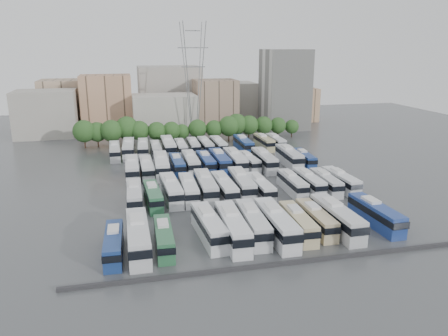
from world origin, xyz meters
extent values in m
plane|color=#424447|center=(0.00, 0.00, 0.00)|extent=(220.00, 220.00, 0.00)
cube|color=#2D2D30|center=(0.00, -33.00, 0.25)|extent=(56.00, 0.50, 0.50)
cylinder|color=black|center=(-29.75, 42.02, 1.27)|extent=(0.36, 0.36, 2.53)
sphere|color=#234C1E|center=(-29.75, 42.02, 4.70)|extent=(6.07, 6.07, 6.07)
cylinder|color=black|center=(-26.31, 42.75, 1.14)|extent=(0.36, 0.36, 2.27)
sphere|color=#234C1E|center=(-26.31, 42.75, 4.22)|extent=(5.45, 5.45, 5.45)
cylinder|color=black|center=(-22.50, 41.25, 1.25)|extent=(0.36, 0.36, 2.50)
sphere|color=#234C1E|center=(-22.50, 41.25, 4.64)|extent=(6.00, 6.00, 6.00)
cylinder|color=black|center=(-18.29, 42.83, 1.34)|extent=(0.36, 0.36, 2.68)
sphere|color=#234C1E|center=(-18.29, 42.83, 4.98)|extent=(6.44, 6.44, 6.44)
cylinder|color=black|center=(-14.90, 41.82, 1.14)|extent=(0.36, 0.36, 2.29)
sphere|color=#234C1E|center=(-14.90, 41.82, 4.25)|extent=(5.49, 5.49, 5.49)
cylinder|color=black|center=(-10.19, 41.32, 1.08)|extent=(0.36, 0.36, 2.16)
sphere|color=#234C1E|center=(-10.19, 41.32, 4.01)|extent=(5.18, 5.18, 5.18)
cylinder|color=black|center=(-5.99, 41.60, 1.06)|extent=(0.36, 0.36, 2.12)
sphere|color=#234C1E|center=(-5.99, 41.60, 3.93)|extent=(5.08, 5.08, 5.08)
cylinder|color=black|center=(-2.96, 42.19, 0.91)|extent=(0.36, 0.36, 1.81)
sphere|color=#234C1E|center=(-2.96, 42.19, 3.36)|extent=(4.35, 4.35, 4.35)
cylinder|color=black|center=(1.54, 41.90, 1.11)|extent=(0.36, 0.36, 2.21)
sphere|color=#234C1E|center=(1.54, 41.90, 4.11)|extent=(5.31, 5.31, 5.31)
cylinder|color=black|center=(6.42, 41.74, 1.04)|extent=(0.36, 0.36, 2.08)
sphere|color=#234C1E|center=(6.42, 41.74, 3.87)|extent=(5.00, 5.00, 5.00)
cylinder|color=black|center=(10.63, 41.17, 1.23)|extent=(0.36, 0.36, 2.47)
sphere|color=#234C1E|center=(10.63, 41.17, 4.58)|extent=(5.92, 5.92, 5.92)
cylinder|color=black|center=(13.44, 42.82, 1.29)|extent=(0.36, 0.36, 2.57)
sphere|color=#234C1E|center=(13.44, 42.82, 4.78)|extent=(6.18, 6.18, 6.18)
cylinder|color=black|center=(17.16, 42.52, 1.19)|extent=(0.36, 0.36, 2.37)
sphere|color=#234C1E|center=(17.16, 42.52, 4.41)|extent=(5.69, 5.69, 5.69)
cylinder|color=black|center=(21.75, 42.59, 1.11)|extent=(0.36, 0.36, 2.22)
sphere|color=#234C1E|center=(21.75, 42.59, 4.13)|extent=(5.34, 5.34, 5.34)
cylinder|color=black|center=(26.40, 42.84, 1.03)|extent=(0.36, 0.36, 2.06)
sphere|color=#234C1E|center=(26.40, 42.84, 3.83)|extent=(4.95, 4.95, 4.95)
cylinder|color=black|center=(30.87, 42.75, 0.89)|extent=(0.36, 0.36, 1.78)
sphere|color=#234C1E|center=(30.87, 42.75, 3.30)|extent=(4.27, 4.27, 4.27)
cube|color=#9E998E|center=(-42.00, 62.00, 7.00)|extent=(18.00, 14.00, 14.00)
cube|color=tan|center=(-24.00, 68.00, 9.00)|extent=(16.00, 12.00, 18.00)
cube|color=#ADA89E|center=(-6.00, 60.00, 6.00)|extent=(20.00, 14.00, 12.00)
cube|color=gray|center=(12.00, 66.00, 8.00)|extent=(14.00, 12.00, 16.00)
cube|color=gray|center=(-2.00, 80.00, 10.00)|extent=(22.00, 16.00, 20.00)
cube|color=tan|center=(-38.00, 78.00, 8.00)|extent=(16.00, 14.00, 16.00)
cube|color=#A39E93|center=(20.00, 78.00, 7.00)|extent=(18.00, 14.00, 14.00)
cube|color=tan|center=(44.00, 72.00, 6.00)|extent=(14.00, 12.00, 12.00)
cube|color=gray|center=(-14.00, 74.00, 5.00)|extent=(12.00, 10.00, 10.00)
cube|color=silver|center=(34.00, 58.00, 13.00)|extent=(14.00, 14.00, 26.00)
cylinder|color=slate|center=(0.00, 48.00, 17.00)|extent=(2.90, 2.91, 33.83)
cylinder|color=slate|center=(0.00, 52.00, 17.00)|extent=(2.90, 2.91, 33.83)
cylinder|color=slate|center=(4.00, 48.00, 17.00)|extent=(2.90, 2.91, 33.83)
cylinder|color=slate|center=(4.00, 52.00, 17.00)|extent=(2.90, 2.91, 33.83)
cube|color=slate|center=(2.00, 50.00, 31.28)|extent=(4.50, 0.30, 0.30)
cube|color=slate|center=(2.00, 50.00, 26.52)|extent=(9.00, 0.30, 0.30)
cube|color=slate|center=(2.00, 50.00, 21.08)|extent=(7.00, 0.30, 0.30)
cube|color=navy|center=(-21.57, -25.07, 1.51)|extent=(2.60, 10.72, 3.02)
cube|color=black|center=(-21.58, -25.20, 2.09)|extent=(2.72, 10.88, 0.89)
cube|color=silver|center=(-21.53, -23.74, 3.21)|extent=(1.60, 2.89, 0.39)
cube|color=silver|center=(-18.30, -24.39, 1.89)|extent=(2.83, 13.31, 3.77)
cube|color=black|center=(-18.30, -24.56, 2.61)|extent=(2.96, 13.51, 1.11)
cube|color=silver|center=(-18.30, -22.73, 4.02)|extent=(1.89, 3.55, 0.49)
cube|color=#2C6841|center=(-14.83, -24.59, 1.51)|extent=(2.58, 10.70, 3.01)
cube|color=black|center=(-14.83, -24.72, 2.08)|extent=(2.69, 10.87, 0.89)
cube|color=silver|center=(-14.79, -23.26, 3.21)|extent=(1.59, 2.88, 0.39)
cube|color=silver|center=(-8.13, -22.89, 1.76)|extent=(3.27, 12.51, 3.51)
cube|color=black|center=(-8.12, -23.04, 2.43)|extent=(3.41, 12.70, 1.03)
cube|color=silver|center=(-8.21, -21.34, 3.74)|extent=(1.93, 3.39, 0.45)
cube|color=white|center=(-4.96, -24.25, 1.86)|extent=(3.23, 13.25, 3.73)
cube|color=black|center=(-4.96, -24.41, 2.58)|extent=(3.36, 13.45, 1.10)
cube|color=silver|center=(-4.90, -22.60, 3.97)|extent=(1.98, 3.57, 0.48)
cube|color=silver|center=(-1.59, -23.23, 1.77)|extent=(3.30, 12.61, 3.54)
cube|color=black|center=(-1.60, -23.39, 2.45)|extent=(3.43, 12.81, 1.04)
cube|color=silver|center=(-1.51, -21.67, 3.77)|extent=(1.94, 3.42, 0.46)
cube|color=white|center=(1.60, -24.50, 1.90)|extent=(3.03, 13.46, 3.80)
cube|color=black|center=(1.60, -24.67, 2.63)|extent=(3.16, 13.66, 1.12)
cube|color=silver|center=(1.62, -22.82, 4.05)|extent=(1.95, 3.60, 0.49)
cube|color=#CCBB8C|center=(5.14, -24.20, 1.61)|extent=(2.92, 11.45, 3.22)
cube|color=black|center=(5.13, -24.34, 2.22)|extent=(3.04, 11.63, 0.95)
cube|color=silver|center=(5.20, -22.78, 3.43)|extent=(1.74, 3.10, 0.42)
cube|color=#C6B388|center=(8.37, -23.48, 1.58)|extent=(2.54, 11.19, 3.16)
cube|color=black|center=(8.37, -23.62, 2.18)|extent=(2.65, 11.36, 0.93)
cube|color=silver|center=(8.39, -22.08, 3.37)|extent=(1.63, 3.00, 0.41)
cube|color=silver|center=(11.35, -24.37, 1.87)|extent=(2.89, 13.21, 3.74)
cube|color=black|center=(11.36, -24.53, 2.58)|extent=(3.03, 13.41, 1.10)
cube|color=silver|center=(11.34, -22.72, 3.98)|extent=(1.89, 3.53, 0.48)
cube|color=navy|center=(18.18, -24.02, 1.72)|extent=(3.00, 12.22, 3.44)
cube|color=black|center=(18.19, -24.17, 2.38)|extent=(3.13, 12.40, 1.01)
cube|color=silver|center=(18.13, -22.51, 3.66)|extent=(1.83, 3.29, 0.44)
cube|color=silver|center=(-18.15, -6.43, 1.65)|extent=(2.74, 11.67, 3.29)
cube|color=black|center=(-18.16, -6.57, 2.28)|extent=(2.86, 11.85, 0.97)
cube|color=silver|center=(-18.12, -4.98, 3.51)|extent=(1.72, 3.14, 0.43)
cube|color=#2E6C44|center=(-14.98, -7.04, 1.56)|extent=(2.80, 11.10, 3.12)
cube|color=black|center=(-14.98, -7.18, 2.16)|extent=(2.92, 11.27, 0.92)
cube|color=silver|center=(-15.04, -5.66, 3.32)|extent=(1.68, 3.00, 0.40)
cube|color=white|center=(-11.55, -4.99, 1.76)|extent=(3.10, 12.48, 3.51)
cube|color=black|center=(-11.54, -5.14, 2.43)|extent=(3.23, 12.67, 1.03)
cube|color=silver|center=(-11.61, -3.44, 3.74)|extent=(1.88, 3.37, 0.45)
cube|color=white|center=(-8.37, -5.23, 1.68)|extent=(2.90, 11.95, 3.37)
cube|color=black|center=(-8.37, -5.38, 2.33)|extent=(3.03, 12.13, 0.99)
cube|color=silver|center=(-8.32, -3.74, 3.58)|extent=(1.78, 3.22, 0.44)
cube|color=silver|center=(-5.10, -4.76, 1.84)|extent=(3.18, 13.05, 3.67)
cube|color=black|center=(-5.10, -4.92, 2.54)|extent=(3.32, 13.25, 1.08)
cube|color=silver|center=(-5.05, -3.14, 3.91)|extent=(1.95, 3.52, 0.48)
cube|color=silver|center=(-1.88, -6.03, 1.73)|extent=(2.67, 12.25, 3.47)
cube|color=black|center=(-1.87, -6.19, 2.39)|extent=(2.80, 12.43, 1.02)
cube|color=silver|center=(-1.88, -4.50, 3.69)|extent=(1.75, 3.27, 0.45)
cube|color=silver|center=(1.79, -4.85, 1.84)|extent=(3.33, 13.09, 3.68)
cube|color=black|center=(1.79, -5.01, 2.54)|extent=(3.47, 13.29, 1.08)
cube|color=silver|center=(1.87, -3.22, 3.92)|extent=(1.99, 3.54, 0.48)
cube|color=silver|center=(4.85, -6.90, 1.59)|extent=(2.53, 11.28, 3.19)
cube|color=black|center=(4.85, -7.04, 2.20)|extent=(2.65, 11.45, 0.94)
cube|color=silver|center=(4.83, -5.49, 3.39)|extent=(1.63, 3.02, 0.41)
cube|color=silver|center=(11.53, -6.02, 1.59)|extent=(2.61, 11.25, 3.18)
cube|color=black|center=(11.52, -6.16, 2.19)|extent=(2.73, 11.42, 0.93)
cube|color=silver|center=(11.55, -4.62, 3.38)|extent=(1.65, 3.02, 0.41)
cube|color=silver|center=(15.03, -5.88, 1.60)|extent=(2.53, 11.30, 3.19)
cube|color=black|center=(15.03, -6.02, 2.21)|extent=(2.64, 11.47, 0.94)
cube|color=silver|center=(15.05, -4.47, 3.40)|extent=(1.63, 3.03, 0.41)
cube|color=silver|center=(18.21, -6.65, 1.57)|extent=(2.75, 11.14, 3.13)
cube|color=black|center=(18.20, -6.79, 2.17)|extent=(2.87, 11.31, 0.92)
cube|color=silver|center=(18.26, -5.27, 3.34)|extent=(1.67, 3.00, 0.41)
cube|color=silver|center=(21.38, -6.61, 1.62)|extent=(2.81, 11.52, 3.24)
cube|color=black|center=(21.38, -6.75, 2.24)|extent=(2.93, 11.69, 0.95)
cube|color=silver|center=(21.33, -5.18, 3.45)|extent=(1.72, 3.10, 0.42)
cube|color=silver|center=(-18.01, 11.07, 1.79)|extent=(2.88, 12.65, 3.57)
cube|color=black|center=(-18.01, 10.91, 2.47)|extent=(3.01, 12.84, 1.05)
cube|color=silver|center=(-17.98, 12.64, 3.80)|extent=(1.84, 3.39, 0.46)
cube|color=white|center=(-14.95, 11.11, 1.67)|extent=(2.59, 11.80, 3.34)
cube|color=black|center=(-14.95, 10.96, 2.31)|extent=(2.71, 11.98, 0.98)
cube|color=silver|center=(-14.96, 12.58, 3.55)|extent=(1.69, 3.15, 0.43)
cube|color=white|center=(-11.74, 11.81, 1.89)|extent=(3.37, 13.44, 3.78)
cube|color=black|center=(-11.74, 11.64, 2.61)|extent=(3.51, 13.65, 1.11)
cube|color=silver|center=(-11.67, 13.47, 4.02)|extent=(2.03, 3.63, 0.49)
cube|color=navy|center=(-8.15, 12.80, 1.58)|extent=(2.39, 11.18, 3.17)
cube|color=black|center=(-8.15, 12.66, 2.19)|extent=(2.50, 11.35, 0.93)
cube|color=silver|center=(-8.15, 14.20, 3.37)|extent=(1.59, 2.98, 0.41)
cube|color=silver|center=(-5.05, 13.22, 1.75)|extent=(2.82, 12.39, 3.50)
cube|color=black|center=(-5.05, 13.07, 2.42)|extent=(2.95, 12.57, 1.03)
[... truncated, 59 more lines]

